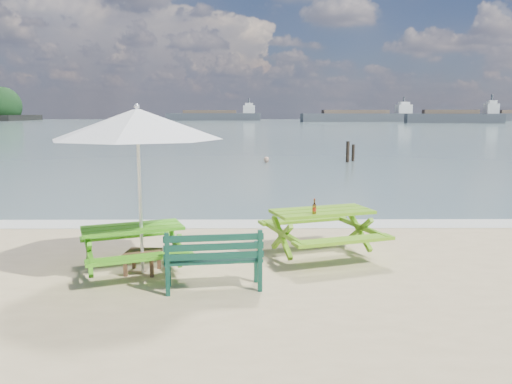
{
  "coord_description": "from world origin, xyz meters",
  "views": [
    {
      "loc": [
        0.46,
        -6.49,
        2.53
      ],
      "look_at": [
        0.53,
        3.0,
        1.0
      ],
      "focal_mm": 35.0,
      "sensor_mm": 36.0,
      "label": 1
    }
  ],
  "objects_px": {
    "side_table": "(143,262)",
    "patio_umbrella": "(137,124)",
    "picnic_table_right": "(322,234)",
    "swimmer": "(266,172)",
    "beer_bottle": "(314,209)",
    "park_bench": "(214,271)",
    "picnic_table_left": "(133,250)"
  },
  "relations": [
    {
      "from": "side_table",
      "to": "patio_umbrella",
      "type": "bearing_deg",
      "value": -135.0
    },
    {
      "from": "picnic_table_right",
      "to": "patio_umbrella",
      "type": "height_order",
      "value": "patio_umbrella"
    },
    {
      "from": "side_table",
      "to": "swimmer",
      "type": "bearing_deg",
      "value": 81.93
    },
    {
      "from": "patio_umbrella",
      "to": "beer_bottle",
      "type": "xyz_separation_m",
      "value": [
        2.79,
        0.59,
        -1.44
      ]
    },
    {
      "from": "park_bench",
      "to": "side_table",
      "type": "relative_size",
      "value": 2.54
    },
    {
      "from": "picnic_table_left",
      "to": "park_bench",
      "type": "relative_size",
      "value": 1.5
    },
    {
      "from": "picnic_table_left",
      "to": "park_bench",
      "type": "bearing_deg",
      "value": -30.7
    },
    {
      "from": "beer_bottle",
      "to": "swimmer",
      "type": "distance_m",
      "value": 16.74
    },
    {
      "from": "picnic_table_right",
      "to": "park_bench",
      "type": "height_order",
      "value": "park_bench"
    },
    {
      "from": "picnic_table_left",
      "to": "picnic_table_right",
      "type": "xyz_separation_m",
      "value": [
        3.13,
        0.87,
        0.04
      ]
    },
    {
      "from": "picnic_table_right",
      "to": "park_bench",
      "type": "bearing_deg",
      "value": -136.99
    },
    {
      "from": "park_bench",
      "to": "swimmer",
      "type": "bearing_deg",
      "value": 85.99
    },
    {
      "from": "park_bench",
      "to": "patio_umbrella",
      "type": "xyz_separation_m",
      "value": [
        -1.19,
        0.73,
        2.09
      ]
    },
    {
      "from": "swimmer",
      "to": "side_table",
      "type": "bearing_deg",
      "value": -98.07
    },
    {
      "from": "picnic_table_left",
      "to": "picnic_table_right",
      "type": "bearing_deg",
      "value": 15.54
    },
    {
      "from": "patio_umbrella",
      "to": "park_bench",
      "type": "bearing_deg",
      "value": -31.73
    },
    {
      "from": "patio_umbrella",
      "to": "swimmer",
      "type": "xyz_separation_m",
      "value": [
        2.45,
        17.27,
        -2.83
      ]
    },
    {
      "from": "side_table",
      "to": "patio_umbrella",
      "type": "xyz_separation_m",
      "value": [
        -0.0,
        -0.0,
        2.17
      ]
    },
    {
      "from": "picnic_table_right",
      "to": "swimmer",
      "type": "height_order",
      "value": "picnic_table_right"
    },
    {
      "from": "park_bench",
      "to": "side_table",
      "type": "bearing_deg",
      "value": 148.27
    },
    {
      "from": "picnic_table_right",
      "to": "park_bench",
      "type": "relative_size",
      "value": 1.65
    },
    {
      "from": "picnic_table_right",
      "to": "picnic_table_left",
      "type": "bearing_deg",
      "value": -164.46
    },
    {
      "from": "swimmer",
      "to": "picnic_table_right",
      "type": "bearing_deg",
      "value": -88.16
    },
    {
      "from": "side_table",
      "to": "swimmer",
      "type": "xyz_separation_m",
      "value": [
        2.45,
        17.27,
        -0.66
      ]
    },
    {
      "from": "beer_bottle",
      "to": "park_bench",
      "type": "bearing_deg",
      "value": -140.39
    },
    {
      "from": "side_table",
      "to": "park_bench",
      "type": "bearing_deg",
      "value": -31.73
    },
    {
      "from": "park_bench",
      "to": "beer_bottle",
      "type": "relative_size",
      "value": 5.58
    },
    {
      "from": "patio_umbrella",
      "to": "side_table",
      "type": "bearing_deg",
      "value": 45.0
    },
    {
      "from": "park_bench",
      "to": "picnic_table_left",
      "type": "bearing_deg",
      "value": 149.3
    },
    {
      "from": "picnic_table_left",
      "to": "beer_bottle",
      "type": "height_order",
      "value": "beer_bottle"
    },
    {
      "from": "swimmer",
      "to": "patio_umbrella",
      "type": "bearing_deg",
      "value": -98.07
    },
    {
      "from": "side_table",
      "to": "swimmer",
      "type": "height_order",
      "value": "side_table"
    }
  ]
}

